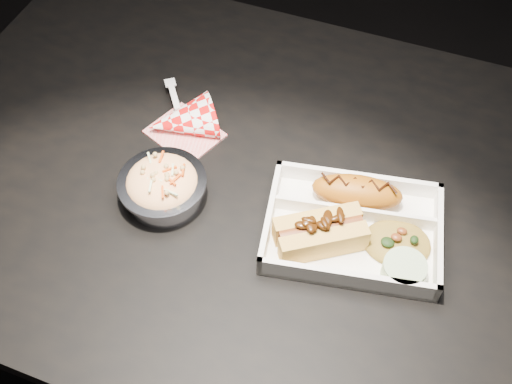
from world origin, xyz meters
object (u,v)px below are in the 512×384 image
hotdog (320,232)px  foil_coleslaw_cup (163,185)px  food_tray (352,230)px  napkin_fork (181,121)px  fried_pastry (357,192)px  dining_table (270,215)px

hotdog → foil_coleslaw_cup: size_ratio=1.03×
food_tray → napkin_fork: bearing=151.8°
fried_pastry → foil_coleslaw_cup: size_ratio=1.02×
dining_table → foil_coleslaw_cup: foil_coleslaw_cup is taller
fried_pastry → hotdog: hotdog is taller
fried_pastry → foil_coleslaw_cup: (-0.27, -0.09, -0.00)m
food_tray → napkin_fork: size_ratio=1.77×
dining_table → hotdog: hotdog is taller
food_tray → fried_pastry: 0.06m
fried_pastry → foil_coleslaw_cup: foil_coleslaw_cup is taller
foil_coleslaw_cup → napkin_fork: 0.14m
dining_table → napkin_fork: 0.21m
food_tray → napkin_fork: napkin_fork is taller
hotdog → napkin_fork: (-0.28, 0.14, -0.02)m
food_tray → foil_coleslaw_cup: foil_coleslaw_cup is taller
foil_coleslaw_cup → fried_pastry: bearing=18.5°
hotdog → foil_coleslaw_cup: bearing=146.4°
food_tray → hotdog: (-0.04, -0.03, 0.02)m
dining_table → napkin_fork: napkin_fork is taller
hotdog → foil_coleslaw_cup: (-0.25, -0.00, -0.00)m
hotdog → napkin_fork: bearing=120.0°
hotdog → dining_table: bearing=107.3°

